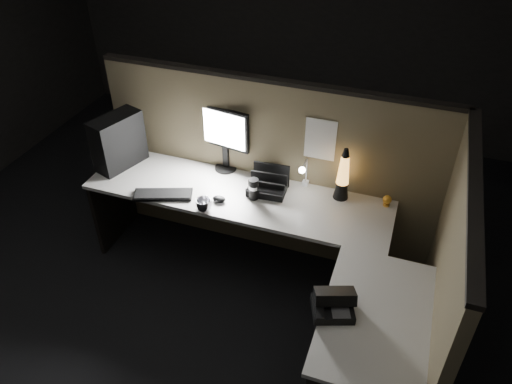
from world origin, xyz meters
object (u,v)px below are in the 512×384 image
(lava_lamp, at_px, (343,178))
(desk_phone, at_px, (333,303))
(pc_tower, at_px, (118,141))
(monitor, at_px, (225,133))
(keyboard, at_px, (163,195))

(lava_lamp, height_order, desk_phone, lava_lamp)
(pc_tower, distance_m, monitor, 0.85)
(monitor, bearing_deg, pc_tower, -155.25)
(pc_tower, bearing_deg, desk_phone, -6.86)
(keyboard, distance_m, desk_phone, 1.55)
(desk_phone, bearing_deg, keyboard, 135.92)
(monitor, distance_m, desk_phone, 1.61)
(lava_lamp, bearing_deg, monitor, 175.02)
(lava_lamp, distance_m, desk_phone, 1.08)
(desk_phone, bearing_deg, monitor, 114.47)
(monitor, relative_size, keyboard, 1.21)
(pc_tower, xyz_separation_m, desk_phone, (1.92, -0.90, -0.16))
(monitor, xyz_separation_m, lava_lamp, (0.94, -0.08, -0.14))
(pc_tower, relative_size, lava_lamp, 1.03)
(monitor, distance_m, keyboard, 0.66)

